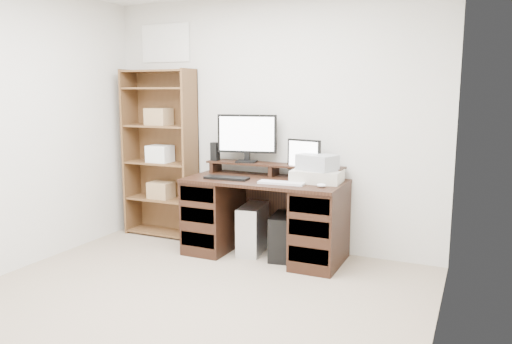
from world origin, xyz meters
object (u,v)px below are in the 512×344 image
Objects in this scene: monitor_small at (304,157)px; tower_silver at (253,229)px; tower_black at (282,236)px; desk at (265,216)px; bookshelf at (161,152)px; printer at (317,176)px; monitor_wide at (247,136)px.

monitor_small is 0.87m from tower_silver.
monitor_small is 0.78m from tower_black.
monitor_small is at bearing 27.89° from desk.
tower_black is at bearing -7.83° from bookshelf.
bookshelf reaches higher than monitor_small.
tower_silver is (-0.64, -0.01, -0.57)m from printer.
tower_black is (-0.15, -0.16, -0.74)m from monitor_small.
tower_silver is at bearing 177.78° from printer.
tower_silver reaches higher than tower_black.
printer is at bearing -4.80° from bookshelf.
tower_black is at bearing -122.00° from monitor_small.
bookshelf is (-1.81, 0.15, 0.11)m from printer.
monitor_wide is 0.92m from tower_silver.
tower_black is at bearing -173.75° from printer.
printer is 0.86m from tower_silver.
monitor_small is (0.32, 0.17, 0.56)m from desk.
printer reaches higher than desk.
desk is at bearing -9.13° from bookshelf.
printer is (0.17, -0.11, -0.15)m from monitor_small.
monitor_small reaches higher than tower_black.
tower_silver is 1.06× the size of tower_black.
printer is at bearing 0.38° from tower_black.
monitor_wide reaches higher than tower_black.
monitor_small is 0.84× the size of tower_black.
monitor_small is at bearing -1.49° from bookshelf.
desk is 4.01× the size of monitor_small.
monitor_wide is 1.34× the size of tower_black.
printer is 0.94× the size of tower_silver.
monitor_small is 0.84× the size of printer.
monitor_small is 0.80× the size of tower_silver.
desk is 0.25m from tower_black.
bookshelf is at bearing 170.87° from desk.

